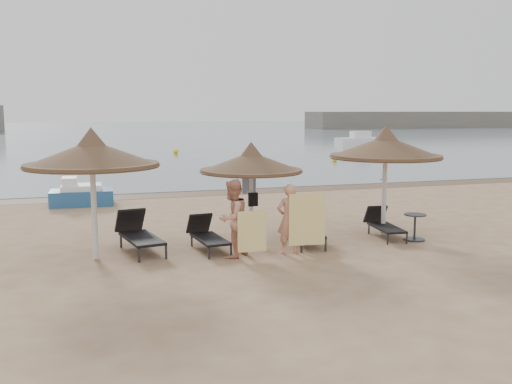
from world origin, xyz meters
TOP-DOWN VIEW (x-y plane):
  - ground at (0.00, 0.00)m, footprint 160.00×160.00m
  - sea at (0.00, 80.00)m, footprint 200.00×140.00m
  - wet_sand_strip at (0.00, 9.40)m, footprint 200.00×1.60m
  - palapa_left at (-4.01, 0.28)m, footprint 2.92×2.92m
  - palapa_center at (-0.29, 0.70)m, footprint 2.53×2.53m
  - palapa_right at (3.32, 0.57)m, footprint 2.91×2.91m
  - lounger_far_left at (-3.03, 0.78)m, footprint 1.02×2.11m
  - lounger_near_left at (-1.47, 0.42)m, footprint 0.75×1.78m
  - lounger_near_right at (0.95, 0.41)m, footprint 0.87×1.99m
  - lounger_far_right at (3.20, 0.37)m, footprint 0.76×1.72m
  - side_table at (3.74, -0.25)m, footprint 0.55×0.55m
  - person_left at (-1.08, -0.49)m, footprint 1.11×1.07m
  - person_right at (0.22, -0.57)m, footprint 0.90×0.62m
  - towel_left at (-0.73, -0.84)m, footprint 0.65×0.05m
  - towel_right at (0.57, -0.82)m, footprint 0.85×0.11m
  - bag_patterned at (-0.29, 0.88)m, footprint 0.36×0.22m
  - bag_dark at (-0.29, 0.54)m, footprint 0.24×0.10m
  - pedal_boat at (-4.27, 7.91)m, footprint 2.15×1.32m
  - buoy_left at (-5.09, 23.39)m, footprint 0.31×0.31m
  - buoy_mid at (2.66, 30.01)m, footprint 0.40×0.40m
  - buoy_right at (15.42, 22.81)m, footprint 0.34×0.34m
  - buoy_extra at (11.16, 20.31)m, footprint 0.32×0.32m

SIDE VIEW (x-z plane):
  - ground at x=0.00m, z-range 0.00..0.00m
  - wet_sand_strip at x=0.00m, z-range 0.00..0.01m
  - sea at x=0.00m, z-range 0.00..0.03m
  - buoy_left at x=-5.09m, z-range 0.00..0.31m
  - buoy_extra at x=11.16m, z-range 0.00..0.32m
  - buoy_right at x=15.42m, z-range 0.00..0.34m
  - buoy_mid at x=2.66m, z-range 0.00..0.40m
  - side_table at x=3.74m, z-range -0.02..0.65m
  - lounger_far_right at x=3.20m, z-range -0.04..0.71m
  - lounger_near_left at x=-1.47m, z-range -0.04..0.74m
  - pedal_boat at x=-4.27m, z-range -0.13..0.85m
  - lounger_near_right at x=0.95m, z-range -0.04..0.82m
  - lounger_far_left at x=-3.03m, z-range -0.05..0.86m
  - towel_left at x=-0.73m, z-range 0.17..1.09m
  - towel_right at x=0.57m, z-range 0.23..1.41m
  - person_right at x=0.22m, z-range 0.00..1.87m
  - person_left at x=-1.08m, z-range 0.00..2.03m
  - bag_dark at x=-0.29m, z-range 0.95..1.28m
  - bag_patterned at x=-0.29m, z-range 1.20..1.63m
  - palapa_center at x=-0.29m, z-range 0.74..3.25m
  - palapa_right at x=3.32m, z-range 0.85..3.74m
  - palapa_left at x=-4.01m, z-range 0.86..3.76m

